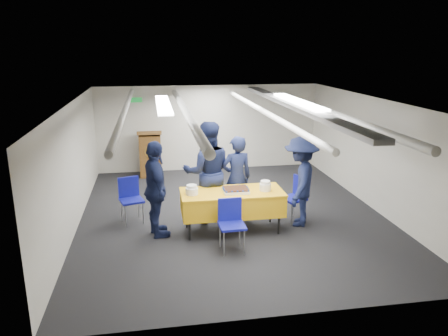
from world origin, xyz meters
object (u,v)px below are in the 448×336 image
(sailor_a, at_px, (237,178))
(serving_table, at_px, (232,202))
(sheet_cake, at_px, (236,190))
(chair_left, at_px, (130,195))
(podium, at_px, (150,153))
(sailor_b, at_px, (207,172))
(chair_near, at_px, (231,219))
(chair_right, at_px, (296,194))
(sailor_c, at_px, (156,190))
(sailor_d, at_px, (300,181))

(sailor_a, bearing_deg, serving_table, 62.90)
(sheet_cake, xyz_separation_m, chair_left, (-1.91, 0.85, -0.28))
(chair_left, bearing_deg, sailor_a, -5.62)
(podium, distance_m, sailor_b, 3.42)
(chair_near, xyz_separation_m, chair_left, (-1.70, 1.52, 0.00))
(chair_right, relative_size, sailor_c, 0.50)
(sheet_cake, distance_m, sailor_a, 0.67)
(sheet_cake, bearing_deg, chair_right, 17.08)
(serving_table, xyz_separation_m, sheet_cake, (0.06, -0.06, 0.25))
(serving_table, distance_m, chair_near, 0.74)
(chair_left, relative_size, sailor_c, 0.50)
(sailor_d, bearing_deg, sailor_a, -88.17)
(sailor_c, height_order, sailor_d, sailor_c)
(podium, bearing_deg, sailor_d, -53.32)
(sailor_b, bearing_deg, podium, -69.90)
(chair_near, height_order, chair_left, same)
(serving_table, bearing_deg, sailor_c, 179.22)
(serving_table, distance_m, chair_left, 2.02)
(sailor_d, bearing_deg, sheet_cake, -57.32)
(chair_near, bearing_deg, podium, 106.00)
(sailor_b, relative_size, sailor_d, 1.14)
(sheet_cake, xyz_separation_m, sailor_a, (0.14, 0.65, 0.02))
(sailor_a, height_order, sailor_b, sailor_b)
(sheet_cake, distance_m, sailor_b, 0.80)
(chair_left, bearing_deg, serving_table, -23.27)
(podium, relative_size, chair_right, 1.44)
(serving_table, xyz_separation_m, sailor_d, (1.32, 0.10, 0.30))
(sailor_c, relative_size, sailor_d, 1.02)
(sailor_c, bearing_deg, chair_right, -94.76)
(chair_near, xyz_separation_m, sailor_a, (0.35, 1.32, 0.30))
(podium, height_order, sailor_a, sailor_a)
(sailor_a, bearing_deg, chair_near, 66.43)
(sheet_cake, xyz_separation_m, sailor_c, (-1.42, 0.07, 0.06))
(chair_near, height_order, sailor_d, sailor_d)
(chair_right, bearing_deg, serving_table, -165.84)
(serving_table, relative_size, sailor_a, 1.12)
(sheet_cake, xyz_separation_m, chair_near, (-0.21, -0.67, -0.28))
(chair_near, relative_size, sailor_d, 0.51)
(chair_near, height_order, sailor_b, sailor_b)
(sailor_c, bearing_deg, podium, -10.06)
(serving_table, xyz_separation_m, podium, (-1.46, 3.83, 0.05))
(podium, relative_size, chair_near, 1.44)
(serving_table, distance_m, podium, 4.10)
(serving_table, height_order, sailor_d, sailor_d)
(chair_left, bearing_deg, sailor_d, -12.40)
(sheet_cake, xyz_separation_m, podium, (-1.51, 3.88, -0.20))
(serving_table, distance_m, chair_right, 1.38)
(sheet_cake, bearing_deg, sailor_c, 176.98)
(sailor_a, xyz_separation_m, sailor_b, (-0.57, 0.01, 0.15))
(chair_right, height_order, sailor_d, sailor_d)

